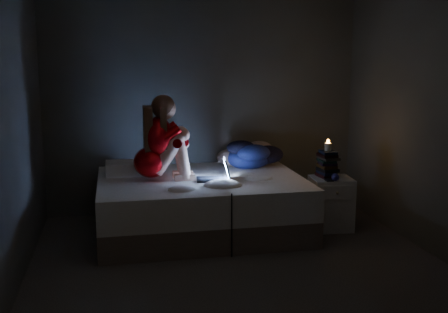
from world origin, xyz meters
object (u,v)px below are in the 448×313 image
object	(u,v)px
bed	(201,204)
laptop	(213,169)
nightstand	(331,203)
candle	(328,146)
woman	(150,138)
phone	(329,180)

from	to	relation	value
bed	laptop	world-z (taller)	laptop
nightstand	candle	size ratio (longest dim) A/B	6.86
laptop	nightstand	xyz separation A→B (m)	(1.25, -0.05, -0.41)
woman	nightstand	distance (m)	2.00
nightstand	woman	bearing A→B (deg)	179.27
nightstand	laptop	bearing A→B (deg)	-177.14
nightstand	candle	distance (m)	0.60
woman	laptop	distance (m)	0.70
bed	phone	distance (m)	1.34
woman	candle	xyz separation A→B (m)	(1.82, -0.14, -0.12)
laptop	bed	bearing A→B (deg)	131.88
bed	phone	xyz separation A→B (m)	(1.28, -0.30, 0.27)
bed	woman	distance (m)	0.87
bed	laptop	size ratio (longest dim) A/B	6.19
candle	phone	size ratio (longest dim) A/B	0.57
laptop	nightstand	world-z (taller)	laptop
candle	phone	world-z (taller)	candle
nightstand	bed	bearing A→B (deg)	176.89
bed	candle	xyz separation A→B (m)	(1.31, -0.15, 0.59)
laptop	phone	world-z (taller)	laptop
woman	phone	xyz separation A→B (m)	(1.78, -0.30, -0.44)
bed	nightstand	distance (m)	1.36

